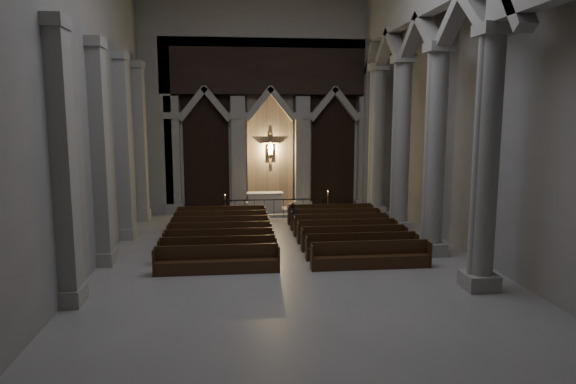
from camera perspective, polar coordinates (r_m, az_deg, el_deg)
The scene contains 11 objects.
room at distance 17.48m, azimuth 0.85°, elevation 15.83°, with size 24.00×24.10×12.00m.
sanctuary_wall at distance 28.85m, azimuth -1.98°, elevation 11.01°, with size 14.00×0.77×12.00m.
right_arcade at distance 20.19m, azimuth 16.63°, elevation 15.15°, with size 1.00×24.00×12.00m.
left_pilasters at distance 21.29m, azimuth -18.78°, elevation 4.13°, with size 0.60×13.00×8.03m.
sanctuary_step at distance 28.40m, azimuth -1.78°, elevation -2.21°, with size 8.50×2.60×0.15m, color #9B9991.
altar at distance 28.28m, azimuth -2.59°, elevation -1.06°, with size 1.99×0.80×1.01m.
altar_rail at distance 27.00m, azimuth -1.57°, elevation -1.47°, with size 5.23×0.09×1.03m.
candle_stand_left at distance 26.80m, azimuth -6.99°, elevation -2.30°, with size 0.23×0.23×1.34m.
candle_stand_right at distance 27.90m, azimuth 4.43°, elevation -1.83°, with size 0.22×0.22×1.33m.
pews at distance 21.73m, azimuth -0.41°, elevation -4.94°, with size 9.70×8.10×0.96m.
worshipper at distance 24.33m, azimuth 0.60°, elevation -2.73°, with size 0.45×0.30×1.25m, color black.
Camera 1 is at (-2.10, -17.22, 5.41)m, focal length 32.00 mm.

